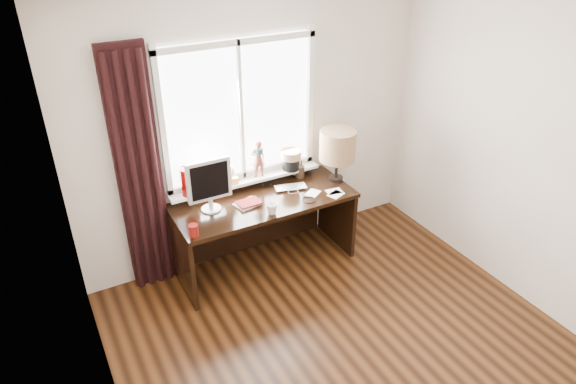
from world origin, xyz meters
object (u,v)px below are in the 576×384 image
laptop (291,187)px  mug (272,208)px  red_cup (194,230)px  table_lamp (338,146)px  desk (260,216)px  monitor (209,182)px

laptop → mug: size_ratio=2.86×
red_cup → table_lamp: (1.57, 0.27, 0.31)m
mug → table_lamp: 0.94m
desk → table_lamp: bearing=-6.6°
monitor → desk: bearing=4.7°
mug → monitor: size_ratio=0.22×
laptop → desk: size_ratio=0.18×
table_lamp → monitor: bearing=177.7°
monitor → mug: bearing=-35.2°
laptop → table_lamp: (0.48, -0.05, 0.35)m
red_cup → monitor: monitor is taller
laptop → table_lamp: bearing=8.3°
red_cup → monitor: size_ratio=0.22×
laptop → monitor: 0.86m
mug → red_cup: bearing=-179.6°
monitor → table_lamp: size_ratio=0.94×
table_lamp → red_cup: bearing=-170.3°
mug → red_cup: same height
desk → table_lamp: table_lamp is taller
desk → table_lamp: 1.01m
laptop → monitor: (-0.81, -0.00, 0.27)m
mug → monitor: (-0.45, 0.32, 0.22)m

